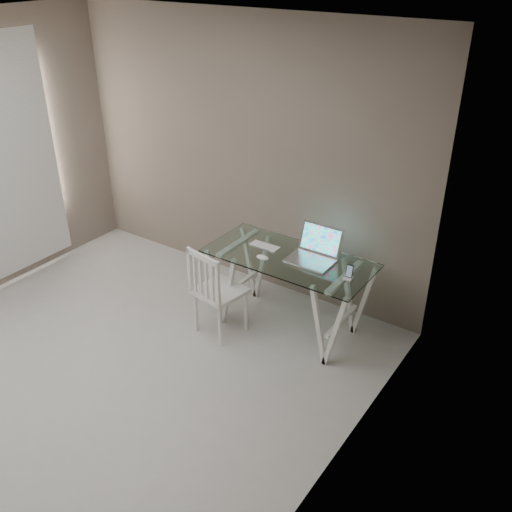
{
  "coord_description": "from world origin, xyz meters",
  "views": [
    {
      "loc": [
        3.15,
        -2.15,
        3.18
      ],
      "look_at": [
        0.76,
        1.36,
        0.85
      ],
      "focal_mm": 40.0,
      "sensor_mm": 36.0,
      "label": 1
    }
  ],
  "objects": [
    {
      "name": "keyboard",
      "position": [
        0.61,
        1.71,
        0.75
      ],
      "size": [
        0.29,
        0.13,
        0.01
      ],
      "primitive_type": "cube",
      "color": "silver",
      "rests_on": "desk"
    },
    {
      "name": "mouse",
      "position": [
        0.73,
        1.5,
        0.76
      ],
      "size": [
        0.12,
        0.07,
        0.04
      ],
      "primitive_type": "ellipsoid",
      "color": "white",
      "rests_on": "desk"
    },
    {
      "name": "chair",
      "position": [
        0.41,
        1.2,
        0.48
      ],
      "size": [
        0.46,
        0.46,
        0.88
      ],
      "rotation": [
        0.0,
        0.0,
        -0.17
      ],
      "color": "white",
      "rests_on": "ground"
    },
    {
      "name": "room",
      "position": [
        -0.06,
        0.02,
        1.72
      ],
      "size": [
        4.5,
        4.52,
        2.71
      ],
      "color": "#AAA7A3",
      "rests_on": "ground"
    },
    {
      "name": "desk",
      "position": [
        0.91,
        1.66,
        0.38
      ],
      "size": [
        1.5,
        0.7,
        0.75
      ],
      "color": "silver",
      "rests_on": "ground"
    },
    {
      "name": "phone_dock",
      "position": [
        1.51,
        1.62,
        0.78
      ],
      "size": [
        0.07,
        0.07,
        0.13
      ],
      "color": "white",
      "rests_on": "desk"
    },
    {
      "name": "laptop",
      "position": [
        1.1,
        1.78,
        0.81
      ],
      "size": [
        0.4,
        0.37,
        0.27
      ],
      "color": "#B4B4B8",
      "rests_on": "desk"
    }
  ]
}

